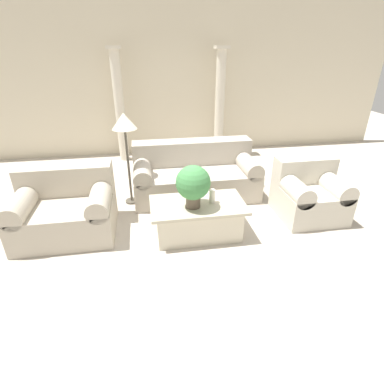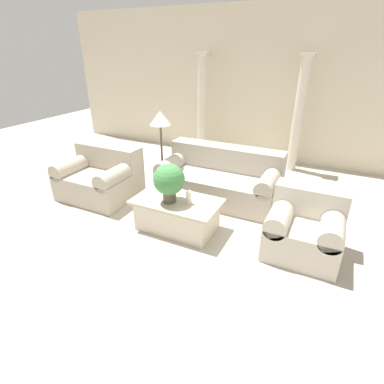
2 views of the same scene
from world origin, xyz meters
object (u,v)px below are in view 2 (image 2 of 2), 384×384
Objects in this scene: coffee_table at (177,214)px; sofa_long at (220,178)px; loveseat at (101,176)px; potted_plant at (169,180)px; floor_lamp at (160,123)px; armchair at (305,227)px.

sofa_long is at bearing 81.81° from coffee_table.
sofa_long and loveseat have the same top height.
sofa_long is at bearing 79.16° from potted_plant.
floor_lamp is 2.84m from armchair.
loveseat is 1.74m from potted_plant.
coffee_table is at bearing -12.24° from loveseat.
coffee_table is 1.70m from floor_lamp.
sofa_long reaches higher than armchair.
floor_lamp reaches higher than armchair.
potted_plant is 1.83m from armchair.
coffee_table is at bearing 44.84° from potted_plant.
coffee_table is 0.55m from potted_plant.
armchair is at bearing 9.93° from potted_plant.
armchair is at bearing -32.94° from sofa_long.
floor_lamp is at bearing 40.35° from loveseat.
armchair is at bearing 7.98° from coffee_table.
armchair is at bearing -17.84° from floor_lamp.
floor_lamp is (-1.06, -0.15, 0.88)m from sofa_long.
loveseat is 1.38m from floor_lamp.
loveseat is 1.39× the size of armchair.
coffee_table is at bearing -98.19° from sofa_long.
sofa_long is 1.38m from floor_lamp.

